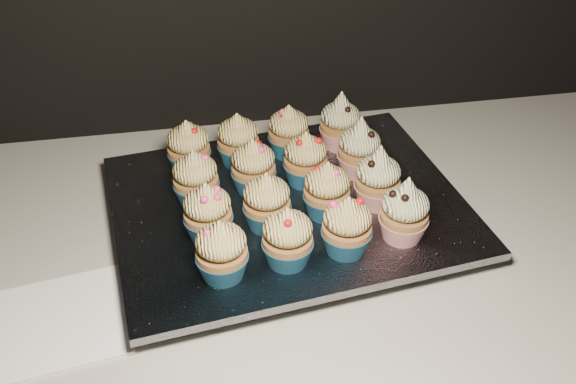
# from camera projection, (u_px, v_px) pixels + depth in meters

# --- Properties ---
(worktop) EXTENTS (2.44, 0.64, 0.04)m
(worktop) POSITION_uv_depth(u_px,v_px,m) (132.00, 258.00, 0.88)
(worktop) COLOR beige
(worktop) RESTS_ON cabinet
(napkin) EXTENTS (0.17, 0.17, 0.00)m
(napkin) POSITION_uv_depth(u_px,v_px,m) (62.00, 321.00, 0.76)
(napkin) COLOR white
(napkin) RESTS_ON worktop
(baking_tray) EXTENTS (0.48, 0.39, 0.02)m
(baking_tray) POSITION_uv_depth(u_px,v_px,m) (288.00, 214.00, 0.90)
(baking_tray) COLOR black
(baking_tray) RESTS_ON worktop
(foil_lining) EXTENTS (0.52, 0.43, 0.01)m
(foil_lining) POSITION_uv_depth(u_px,v_px,m) (288.00, 205.00, 0.89)
(foil_lining) COLOR silver
(foil_lining) RESTS_ON baking_tray
(cupcake_0) EXTENTS (0.06, 0.06, 0.08)m
(cupcake_0) POSITION_uv_depth(u_px,v_px,m) (222.00, 251.00, 0.75)
(cupcake_0) COLOR navy
(cupcake_0) RESTS_ON foil_lining
(cupcake_1) EXTENTS (0.06, 0.06, 0.08)m
(cupcake_1) POSITION_uv_depth(u_px,v_px,m) (288.00, 238.00, 0.77)
(cupcake_1) COLOR navy
(cupcake_1) RESTS_ON foil_lining
(cupcake_2) EXTENTS (0.06, 0.06, 0.08)m
(cupcake_2) POSITION_uv_depth(u_px,v_px,m) (347.00, 227.00, 0.79)
(cupcake_2) COLOR navy
(cupcake_2) RESTS_ON foil_lining
(cupcake_3) EXTENTS (0.06, 0.06, 0.10)m
(cupcake_3) POSITION_uv_depth(u_px,v_px,m) (404.00, 212.00, 0.81)
(cupcake_3) COLOR #A9171D
(cupcake_3) RESTS_ON foil_lining
(cupcake_4) EXTENTS (0.06, 0.06, 0.08)m
(cupcake_4) POSITION_uv_depth(u_px,v_px,m) (208.00, 213.00, 0.81)
(cupcake_4) COLOR navy
(cupcake_4) RESTS_ON foil_lining
(cupcake_5) EXTENTS (0.06, 0.06, 0.08)m
(cupcake_5) POSITION_uv_depth(u_px,v_px,m) (267.00, 202.00, 0.83)
(cupcake_5) COLOR navy
(cupcake_5) RESTS_ON foil_lining
(cupcake_6) EXTENTS (0.06, 0.06, 0.08)m
(cupcake_6) POSITION_uv_depth(u_px,v_px,m) (327.00, 191.00, 0.85)
(cupcake_6) COLOR navy
(cupcake_6) RESTS_ON foil_lining
(cupcake_7) EXTENTS (0.06, 0.06, 0.10)m
(cupcake_7) POSITION_uv_depth(u_px,v_px,m) (378.00, 179.00, 0.86)
(cupcake_7) COLOR #A9171D
(cupcake_7) RESTS_ON foil_lining
(cupcake_8) EXTENTS (0.06, 0.06, 0.08)m
(cupcake_8) POSITION_uv_depth(u_px,v_px,m) (196.00, 179.00, 0.87)
(cupcake_8) COLOR navy
(cupcake_8) RESTS_ON foil_lining
(cupcake_9) EXTENTS (0.06, 0.06, 0.08)m
(cupcake_9) POSITION_uv_depth(u_px,v_px,m) (253.00, 167.00, 0.89)
(cupcake_9) COLOR navy
(cupcake_9) RESTS_ON foil_lining
(cupcake_10) EXTENTS (0.06, 0.06, 0.08)m
(cupcake_10) POSITION_uv_depth(u_px,v_px,m) (306.00, 160.00, 0.90)
(cupcake_10) COLOR navy
(cupcake_10) RESTS_ON foil_lining
(cupcake_11) EXTENTS (0.06, 0.06, 0.10)m
(cupcake_11) POSITION_uv_depth(u_px,v_px,m) (359.00, 149.00, 0.92)
(cupcake_11) COLOR #A9171D
(cupcake_11) RESTS_ON foil_lining
(cupcake_12) EXTENTS (0.06, 0.06, 0.08)m
(cupcake_12) POSITION_uv_depth(u_px,v_px,m) (189.00, 148.00, 0.93)
(cupcake_12) COLOR navy
(cupcake_12) RESTS_ON foil_lining
(cupcake_13) EXTENTS (0.06, 0.06, 0.08)m
(cupcake_13) POSITION_uv_depth(u_px,v_px,m) (238.00, 141.00, 0.94)
(cupcake_13) COLOR navy
(cupcake_13) RESTS_ON foil_lining
(cupcake_14) EXTENTS (0.06, 0.06, 0.08)m
(cupcake_14) POSITION_uv_depth(u_px,v_px,m) (289.00, 132.00, 0.96)
(cupcake_14) COLOR navy
(cupcake_14) RESTS_ON foil_lining
(cupcake_15) EXTENTS (0.06, 0.06, 0.10)m
(cupcake_15) POSITION_uv_depth(u_px,v_px,m) (340.00, 123.00, 0.98)
(cupcake_15) COLOR #A9171D
(cupcake_15) RESTS_ON foil_lining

